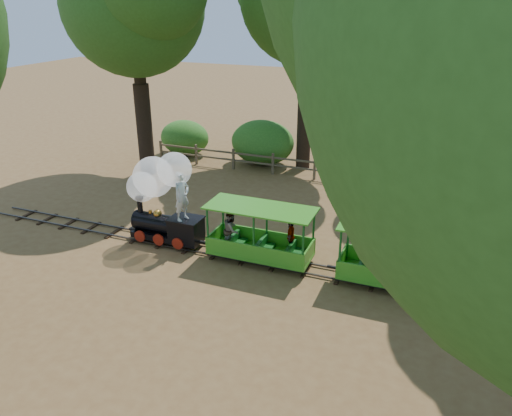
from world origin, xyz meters
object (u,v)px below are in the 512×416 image
at_px(carriage_front, 256,239).
at_px(fence, 337,170).
at_px(locomotive, 160,192).
at_px(carriage_rear, 397,264).

bearing_deg(carriage_front, fence, 85.47).
distance_m(locomotive, carriage_front, 3.55).
distance_m(locomotive, carriage_rear, 7.70).
distance_m(carriage_rear, fence, 8.80).
xyz_separation_m(carriage_rear, fence, (-3.60, 8.02, -0.18)).
bearing_deg(carriage_rear, carriage_front, 179.79).
relative_size(locomotive, carriage_rear, 0.97).
xyz_separation_m(carriage_front, fence, (0.63, 8.01, -0.19)).
relative_size(locomotive, fence, 0.18).
bearing_deg(fence, locomotive, -116.93).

